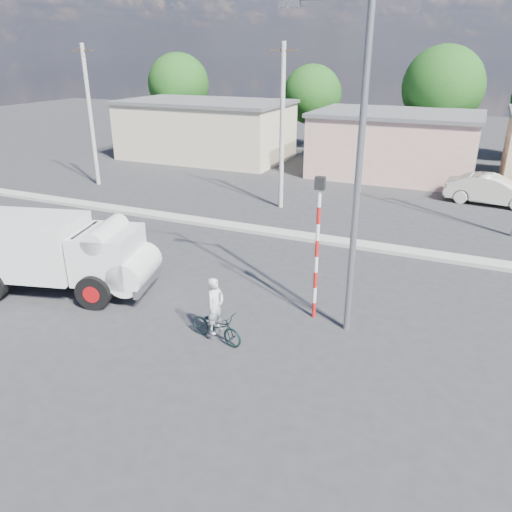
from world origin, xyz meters
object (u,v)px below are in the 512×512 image
at_px(truck, 61,252).
at_px(bicycle, 216,326).
at_px(car_cream, 492,190).
at_px(traffic_pole, 317,237).
at_px(cyclist, 216,315).
at_px(streetlight, 353,159).

bearing_deg(truck, bicycle, -21.67).
bearing_deg(car_cream, traffic_pole, 169.13).
height_order(truck, car_cream, truck).
relative_size(cyclist, streetlight, 0.18).
height_order(truck, bicycle, truck).
bearing_deg(cyclist, car_cream, -9.56).
bearing_deg(traffic_pole, cyclist, -130.74).
xyz_separation_m(cyclist, traffic_pole, (2.07, 2.40, 1.79)).
distance_m(truck, car_cream, 21.63).
height_order(cyclist, traffic_pole, traffic_pole).
height_order(car_cream, traffic_pole, traffic_pole).
relative_size(truck, streetlight, 0.72).
relative_size(bicycle, cyclist, 1.07).
xyz_separation_m(truck, traffic_pole, (8.27, 1.66, 1.20)).
relative_size(truck, car_cream, 1.39).
relative_size(truck, traffic_pole, 1.48).
relative_size(bicycle, car_cream, 0.37).
xyz_separation_m(car_cream, traffic_pole, (-4.81, -15.56, 1.83)).
bearing_deg(traffic_pole, streetlight, -17.73).
bearing_deg(bicycle, traffic_pole, -29.37).
xyz_separation_m(bicycle, cyclist, (0.00, 0.00, 0.35)).
xyz_separation_m(truck, streetlight, (9.21, 1.36, 3.56)).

